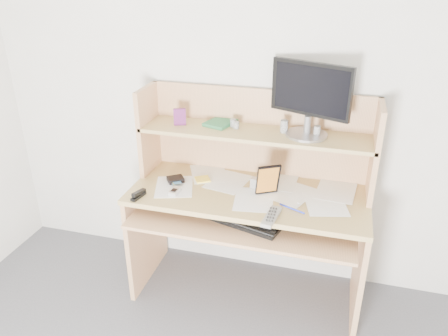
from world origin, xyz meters
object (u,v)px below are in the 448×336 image
(keyboard, at_px, (243,220))
(game_case, at_px, (268,180))
(tv_remote, at_px, (271,217))
(monitor, at_px, (310,97))
(desk, at_px, (251,194))

(keyboard, xyz_separation_m, game_case, (0.11, 0.17, 0.19))
(tv_remote, distance_m, game_case, 0.28)
(monitor, bearing_deg, game_case, -113.01)
(keyboard, xyz_separation_m, tv_remote, (0.18, -0.08, 0.10))
(tv_remote, relative_size, monitor, 0.45)
(desk, height_order, tv_remote, desk)
(desk, distance_m, game_case, 0.21)
(keyboard, distance_m, game_case, 0.27)
(tv_remote, bearing_deg, keyboard, 161.83)
(desk, height_order, monitor, monitor)
(tv_remote, bearing_deg, game_case, 112.53)
(desk, bearing_deg, tv_remote, -61.81)
(monitor, bearing_deg, desk, -139.68)
(tv_remote, height_order, monitor, monitor)
(desk, bearing_deg, monitor, 18.54)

